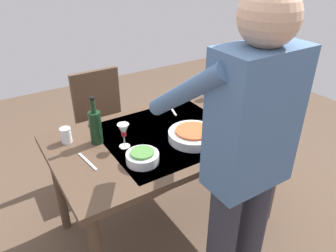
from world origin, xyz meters
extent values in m
plane|color=brown|center=(0.00, 0.00, 0.00)|extent=(6.00, 6.00, 0.00)
cube|color=#4C3828|center=(0.00, 0.00, 0.74)|extent=(1.44, 0.85, 0.04)
cube|color=beige|center=(0.00, 0.00, 0.76)|extent=(0.79, 0.72, 0.00)
cylinder|color=#4C3828|center=(-0.65, -0.36, 0.36)|extent=(0.06, 0.06, 0.72)
cylinder|color=#4C3828|center=(0.65, -0.36, 0.36)|extent=(0.06, 0.06, 0.72)
cylinder|color=#4C3828|center=(-0.65, 0.36, 0.36)|extent=(0.06, 0.06, 0.72)
cube|color=#352114|center=(0.13, -0.73, 0.45)|extent=(0.40, 0.40, 0.04)
cube|color=#4C3828|center=(0.13, -0.91, 0.70)|extent=(0.40, 0.04, 0.45)
cylinder|color=#4C3828|center=(-0.04, -0.90, 0.23)|extent=(0.04, 0.04, 0.43)
cylinder|color=#4C3828|center=(0.30, -0.90, 0.23)|extent=(0.04, 0.04, 0.43)
cylinder|color=#4C3828|center=(-0.04, -0.56, 0.23)|extent=(0.04, 0.04, 0.43)
cylinder|color=#4C3828|center=(0.30, -0.56, 0.23)|extent=(0.04, 0.04, 0.43)
cylinder|color=#2D2D38|center=(-0.06, 0.71, 0.44)|extent=(0.14, 0.14, 0.88)
cube|color=#47668E|center=(0.04, 0.71, 1.18)|extent=(0.36, 0.20, 0.60)
sphere|color=tan|center=(0.04, 0.71, 1.58)|extent=(0.22, 0.22, 0.22)
cylinder|color=#47668E|center=(0.21, 0.47, 1.25)|extent=(0.08, 0.52, 0.40)
cylinder|color=#47668E|center=(-0.13, 0.47, 1.25)|extent=(0.08, 0.52, 0.40)
cylinder|color=black|center=(0.42, -0.13, 0.86)|extent=(0.07, 0.07, 0.20)
cylinder|color=black|center=(0.42, -0.13, 1.00)|extent=(0.03, 0.03, 0.08)
cylinder|color=black|center=(0.42, -0.13, 1.05)|extent=(0.03, 0.03, 0.02)
cylinder|color=white|center=(0.30, 0.00, 0.76)|extent=(0.06, 0.06, 0.01)
cylinder|color=white|center=(0.30, 0.00, 0.80)|extent=(0.01, 0.01, 0.07)
cone|color=white|center=(0.30, 0.00, 0.87)|extent=(0.07, 0.07, 0.07)
cylinder|color=maroon|center=(0.30, 0.00, 0.85)|extent=(0.03, 0.03, 0.03)
cylinder|color=silver|center=(0.57, -0.23, 0.81)|extent=(0.06, 0.06, 0.09)
cylinder|color=silver|center=(-0.61, 0.13, 0.81)|extent=(0.07, 0.07, 0.10)
cylinder|color=silver|center=(-0.53, -0.28, 0.80)|extent=(0.07, 0.07, 0.09)
cylinder|color=silver|center=(-0.09, 0.15, 0.79)|extent=(0.30, 0.30, 0.05)
cylinder|color=#C6562D|center=(-0.09, 0.15, 0.81)|extent=(0.22, 0.22, 0.03)
cylinder|color=silver|center=(0.28, 0.19, 0.79)|extent=(0.18, 0.18, 0.05)
cylinder|color=#4C843D|center=(0.28, 0.19, 0.81)|extent=(0.13, 0.13, 0.03)
cylinder|color=silver|center=(-0.53, -0.04, 0.76)|extent=(0.23, 0.23, 0.01)
cube|color=silver|center=(0.54, 0.03, 0.76)|extent=(0.04, 0.20, 0.00)
cube|color=silver|center=(-0.20, -0.25, 0.76)|extent=(0.06, 0.18, 0.00)
camera|label=1|loc=(0.93, 1.48, 1.79)|focal=34.46mm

